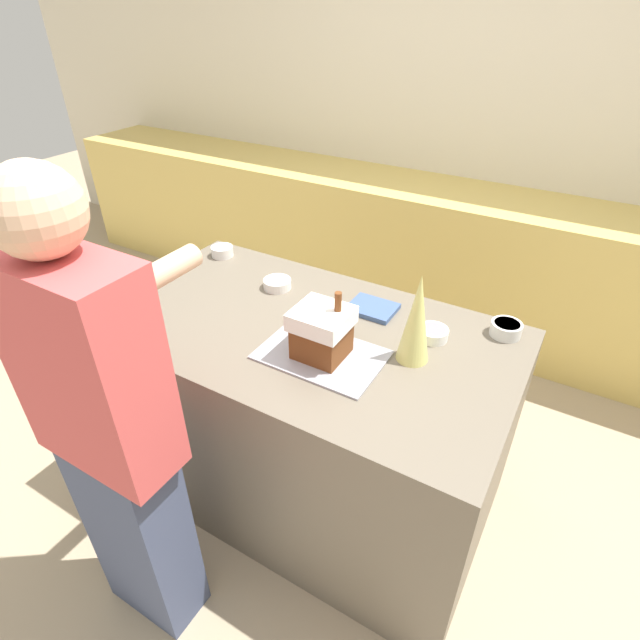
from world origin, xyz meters
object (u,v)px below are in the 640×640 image
(candy_bowl_near_tray_right, at_px, (277,283))
(candy_bowl_behind_tray, at_px, (222,251))
(decorative_tree, at_px, (417,319))
(candy_bowl_near_tray_left, at_px, (506,328))
(gingerbread_house, at_px, (322,331))
(person, at_px, (111,437))
(cookbook, at_px, (372,308))
(baking_tray, at_px, (322,355))
(candy_bowl_center_rear, at_px, (433,333))

(candy_bowl_near_tray_right, xyz_separation_m, candy_bowl_behind_tray, (-0.40, 0.12, 0.00))
(decorative_tree, bearing_deg, candy_bowl_near_tray_left, 51.44)
(gingerbread_house, bearing_deg, person, -119.37)
(gingerbread_house, bearing_deg, candy_bowl_near_tray_right, 142.09)
(candy_bowl_near_tray_left, bearing_deg, cookbook, -169.15)
(baking_tray, distance_m, gingerbread_house, 0.10)
(cookbook, bearing_deg, person, -110.91)
(decorative_tree, xyz_separation_m, cookbook, (-0.25, 0.21, -0.15))
(baking_tray, xyz_separation_m, person, (-0.35, -0.62, -0.03))
(baking_tray, distance_m, cookbook, 0.36)
(baking_tray, distance_m, person, 0.71)
(candy_bowl_near_tray_right, distance_m, person, 0.94)
(gingerbread_house, bearing_deg, candy_bowl_behind_tray, 151.57)
(candy_bowl_center_rear, distance_m, person, 1.12)
(candy_bowl_center_rear, bearing_deg, cookbook, 167.21)
(baking_tray, xyz_separation_m, candy_bowl_near_tray_right, (-0.40, 0.31, 0.02))
(cookbook, xyz_separation_m, person, (-0.37, -0.98, -0.03))
(candy_bowl_near_tray_right, height_order, candy_bowl_center_rear, candy_bowl_center_rear)
(decorative_tree, relative_size, candy_bowl_near_tray_left, 2.88)
(gingerbread_house, xyz_separation_m, candy_bowl_near_tray_left, (0.52, 0.45, -0.07))
(candy_bowl_behind_tray, bearing_deg, person, -66.63)
(baking_tray, distance_m, candy_bowl_center_rear, 0.42)
(decorative_tree, distance_m, candy_bowl_behind_tray, 1.13)
(candy_bowl_behind_tray, distance_m, person, 1.15)
(baking_tray, relative_size, candy_bowl_near_tray_left, 3.78)
(decorative_tree, distance_m, candy_bowl_near_tray_right, 0.71)
(decorative_tree, relative_size, candy_bowl_behind_tray, 3.12)
(gingerbread_house, relative_size, candy_bowl_near_tray_left, 2.18)
(candy_bowl_near_tray_left, bearing_deg, gingerbread_house, -138.97)
(decorative_tree, xyz_separation_m, candy_bowl_near_tray_left, (0.24, 0.31, -0.13))
(decorative_tree, bearing_deg, candy_bowl_near_tray_right, 166.14)
(candy_bowl_behind_tray, bearing_deg, candy_bowl_near_tray_right, -16.90)
(candy_bowl_behind_tray, xyz_separation_m, cookbook, (0.83, -0.08, -0.02))
(decorative_tree, relative_size, cookbook, 1.77)
(gingerbread_house, distance_m, decorative_tree, 0.32)
(baking_tray, bearing_deg, candy_bowl_behind_tray, 151.55)
(gingerbread_house, distance_m, candy_bowl_near_tray_left, 0.69)
(gingerbread_house, relative_size, cookbook, 1.34)
(candy_bowl_near_tray_left, height_order, candy_bowl_behind_tray, candy_bowl_near_tray_left)
(decorative_tree, distance_m, candy_bowl_center_rear, 0.21)
(candy_bowl_near_tray_right, bearing_deg, candy_bowl_behind_tray, 163.10)
(candy_bowl_near_tray_left, bearing_deg, baking_tray, -138.97)
(gingerbread_house, bearing_deg, candy_bowl_near_tray_left, 41.03)
(candy_bowl_behind_tray, xyz_separation_m, person, (0.46, -1.06, -0.05))
(gingerbread_house, bearing_deg, candy_bowl_center_rear, 44.94)
(candy_bowl_behind_tray, relative_size, candy_bowl_center_rear, 0.94)
(decorative_tree, relative_size, candy_bowl_near_tray_right, 2.75)
(candy_bowl_near_tray_left, distance_m, cookbook, 0.51)
(gingerbread_house, height_order, decorative_tree, decorative_tree)
(candy_bowl_center_rear, height_order, person, person)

